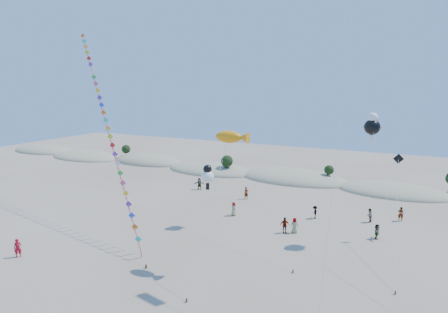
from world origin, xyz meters
TOP-DOWN VIEW (x-y plane):
  - dune_ridge at (1.06, 45.14)m, footprint 145.30×11.49m
  - kite_train at (-15.21, 16.56)m, footprint 23.56×16.80m
  - fish_kite at (3.54, 11.96)m, footprint 3.08×7.82m
  - cartoon_kite_low at (-2.97, 19.45)m, footprint 12.93×7.56m
  - cartoon_kite_high at (13.95, 23.07)m, footprint 5.65×14.92m
  - dark_kite at (16.76, 22.11)m, footprint 1.33×12.53m
  - flyer_foreground at (-15.28, 4.15)m, footprint 0.76×0.80m
  - beachgoers at (7.65, 26.13)m, footprint 38.38×12.23m

SIDE VIEW (x-z plane):
  - dune_ridge at x=1.06m, z-range -2.67..2.90m
  - beachgoers at x=7.65m, z-range -0.06..1.77m
  - flyer_foreground at x=-15.28m, z-range 0.00..1.84m
  - cartoon_kite_low at x=-2.97m, z-range 2.41..9.66m
  - dark_kite at x=16.76m, z-range 1.89..11.06m
  - fish_kite at x=3.54m, z-range 5.59..17.89m
  - cartoon_kite_high at x=13.95m, z-range 5.45..18.95m
  - kite_train at x=-15.21m, z-range 0.43..24.27m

